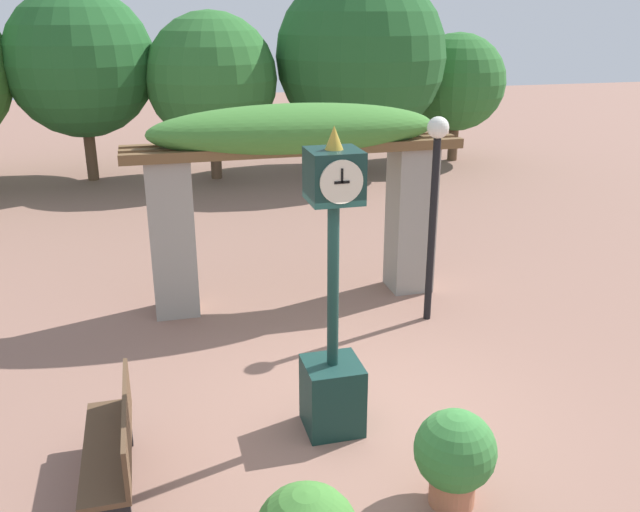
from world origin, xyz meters
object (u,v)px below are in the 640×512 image
lamp_post (435,184)px  potted_plant_near_right (455,455)px  park_bench (114,446)px  pedestal_clock (333,324)px

lamp_post → potted_plant_near_right: bearing=-109.9°
potted_plant_near_right → park_bench: size_ratio=0.57×
potted_plant_near_right → pedestal_clock: bearing=117.2°
pedestal_clock → potted_plant_near_right: size_ratio=3.48×
potted_plant_near_right → lamp_post: 4.08m
potted_plant_near_right → park_bench: potted_plant_near_right is taller
pedestal_clock → potted_plant_near_right: pedestal_clock is taller
pedestal_clock → park_bench: size_ratio=1.99×
lamp_post → park_bench: bearing=-147.6°
pedestal_clock → park_bench: 2.31m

